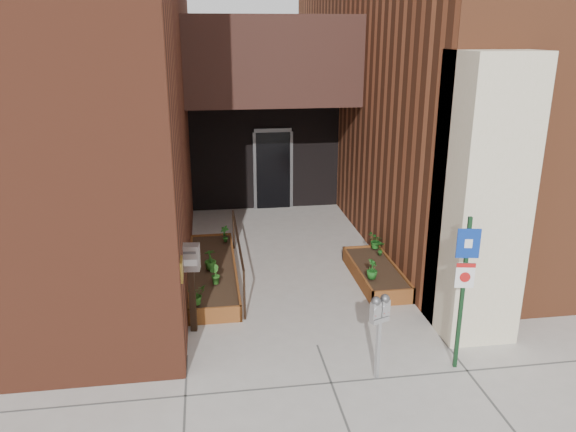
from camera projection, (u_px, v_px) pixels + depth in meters
name	position (u px, v px, depth m)	size (l,w,h in m)	color
ground	(317.00, 345.00, 8.73)	(80.00, 80.00, 0.00)	#9E9991
architecture	(258.00, 17.00, 13.62)	(20.00, 14.60, 10.00)	brown
planter_left	(213.00, 273.00, 11.01)	(0.90, 3.60, 0.30)	brown
planter_right	(376.00, 274.00, 10.97)	(0.80, 2.20, 0.30)	brown
handrail	(238.00, 243.00, 10.84)	(0.04, 3.34, 0.90)	black
parking_meter	(380.00, 315.00, 7.61)	(0.30, 0.19, 1.28)	#A3A3A5
sign_post	(464.00, 278.00, 7.72)	(0.31, 0.10, 2.30)	black
payment_dropbox	(191.00, 270.00, 8.83)	(0.32, 0.25, 1.49)	black
shrub_left_a	(196.00, 294.00, 9.35)	(0.31, 0.31, 0.35)	#285D1A
shrub_left_b	(215.00, 274.00, 10.11)	(0.19, 0.19, 0.35)	#235A19
shrub_left_c	(210.00, 259.00, 10.72)	(0.23, 0.23, 0.40)	#28631C
shrub_left_d	(225.00, 234.00, 12.12)	(0.19, 0.19, 0.36)	#205F1B
shrub_right_a	(372.00, 269.00, 10.32)	(0.21, 0.21, 0.37)	#185518
shrub_right_b	(381.00, 248.00, 11.40)	(0.16, 0.16, 0.31)	#1A4F16
shrub_right_c	(375.00, 241.00, 11.75)	(0.30, 0.30, 0.34)	#1C5D1A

